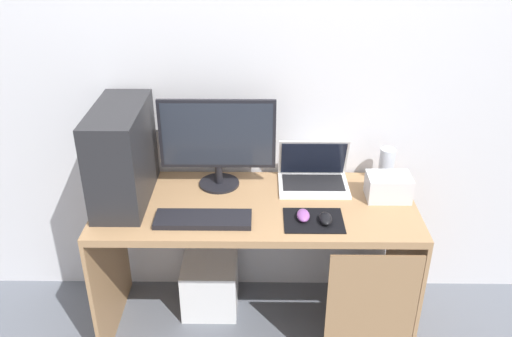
{
  "coord_description": "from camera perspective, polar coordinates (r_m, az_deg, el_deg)",
  "views": [
    {
      "loc": [
        0.02,
        -2.11,
        2.02
      ],
      "look_at": [
        0.0,
        0.0,
        0.91
      ],
      "focal_mm": 37.69,
      "sensor_mm": 36.0,
      "label": 1
    }
  ],
  "objects": [
    {
      "name": "pc_tower",
      "position": [
        2.49,
        -14.03,
        1.43
      ],
      "size": [
        0.22,
        0.49,
        0.45
      ],
      "primitive_type": "cube",
      "color": "#232326",
      "rests_on": "desk"
    },
    {
      "name": "laptop",
      "position": [
        2.62,
        6.1,
        -0.78
      ],
      "size": [
        0.34,
        0.25,
        0.23
      ],
      "color": "white",
      "rests_on": "desk"
    },
    {
      "name": "desk",
      "position": [
        2.55,
        0.43,
        -6.62
      ],
      "size": [
        1.47,
        0.61,
        0.73
      ],
      "color": "#A37A51",
      "rests_on": "ground_plane"
    },
    {
      "name": "mouse_right",
      "position": [
        2.35,
        7.4,
        -5.3
      ],
      "size": [
        0.06,
        0.1,
        0.03
      ],
      "primitive_type": "ellipsoid",
      "color": "black",
      "rests_on": "mousepad"
    },
    {
      "name": "speaker",
      "position": [
        2.69,
        13.66,
        0.32
      ],
      "size": [
        0.07,
        0.07,
        0.18
      ],
      "primitive_type": "cylinder",
      "color": "#B7BCC6",
      "rests_on": "desk"
    },
    {
      "name": "ground_plane",
      "position": [
        2.93,
        0.0,
        -16.04
      ],
      "size": [
        8.0,
        8.0,
        0.0
      ],
      "primitive_type": "plane",
      "color": "slate"
    },
    {
      "name": "monitor",
      "position": [
        2.52,
        -4.11,
        2.94
      ],
      "size": [
        0.54,
        0.2,
        0.44
      ],
      "color": "black",
      "rests_on": "desk"
    },
    {
      "name": "mouse_left",
      "position": [
        2.36,
        5.04,
        -4.98
      ],
      "size": [
        0.06,
        0.1,
        0.03
      ],
      "primitive_type": "ellipsoid",
      "color": "#8C4C99",
      "rests_on": "mousepad"
    },
    {
      "name": "mousepad",
      "position": [
        2.36,
        6.13,
        -5.5
      ],
      "size": [
        0.26,
        0.2,
        0.0
      ],
      "primitive_type": "cube",
      "color": "black",
      "rests_on": "desk"
    },
    {
      "name": "projector",
      "position": [
        2.56,
        13.87,
        -1.92
      ],
      "size": [
        0.2,
        0.14,
        0.12
      ],
      "primitive_type": "cube",
      "color": "silver",
      "rests_on": "desk"
    },
    {
      "name": "subwoofer",
      "position": [
        2.94,
        -4.88,
        -12.18
      ],
      "size": [
        0.29,
        0.29,
        0.29
      ],
      "primitive_type": "cube",
      "color": "white",
      "rests_on": "ground_plane"
    },
    {
      "name": "keyboard",
      "position": [
        2.35,
        -5.63,
        -5.38
      ],
      "size": [
        0.42,
        0.14,
        0.02
      ],
      "primitive_type": "cube",
      "color": "black",
      "rests_on": "desk"
    },
    {
      "name": "wall_back",
      "position": [
        2.56,
        0.13,
        11.34
      ],
      "size": [
        4.0,
        0.05,
        2.6
      ],
      "color": "silver",
      "rests_on": "ground_plane"
    }
  ]
}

